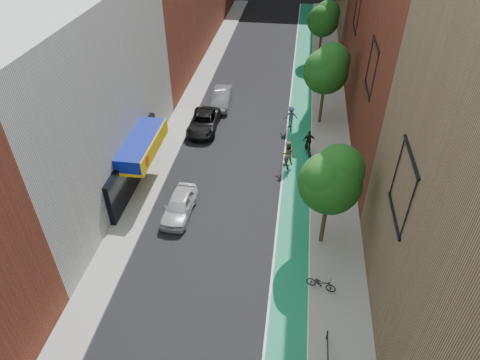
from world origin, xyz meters
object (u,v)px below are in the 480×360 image
at_px(cyclist_lane_near, 287,157).
at_px(cyclist_lane_far, 291,119).
at_px(cyclist_lane_mid, 308,146).
at_px(parked_car_silver, 222,98).
at_px(parked_car_white, 179,205).
at_px(parked_car_black, 204,122).

relative_size(cyclist_lane_near, cyclist_lane_far, 1.06).
relative_size(cyclist_lane_mid, cyclist_lane_far, 0.94).
xyz_separation_m(parked_car_silver, cyclist_lane_mid, (7.78, -6.91, 0.01)).
distance_m(parked_car_white, cyclist_lane_far, 13.02).
bearing_deg(cyclist_lane_near, cyclist_lane_mid, -140.23).
bearing_deg(cyclist_lane_near, cyclist_lane_far, -104.13).
bearing_deg(parked_car_silver, parked_car_black, -101.68).
bearing_deg(parked_car_black, cyclist_lane_mid, -17.38).
bearing_deg(parked_car_white, cyclist_lane_near, 44.33).
distance_m(parked_car_white, cyclist_lane_near, 8.63).
bearing_deg(parked_car_white, parked_car_black, 95.26).
height_order(parked_car_black, cyclist_lane_mid, cyclist_lane_mid).
distance_m(parked_car_black, parked_car_silver, 4.51).
bearing_deg(cyclist_lane_near, parked_car_silver, -69.14).
bearing_deg(cyclist_lane_mid, cyclist_lane_far, -79.87).
xyz_separation_m(parked_car_black, parked_car_silver, (0.72, 4.45, 0.04)).
bearing_deg(parked_car_white, parked_car_silver, 91.43).
height_order(parked_car_silver, cyclist_lane_mid, cyclist_lane_mid).
bearing_deg(parked_car_white, cyclist_lane_far, 62.52).
relative_size(parked_car_silver, cyclist_lane_far, 2.07).
height_order(parked_car_black, cyclist_lane_far, cyclist_lane_far).
bearing_deg(parked_car_white, cyclist_lane_mid, 46.89).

